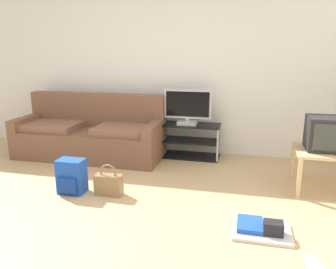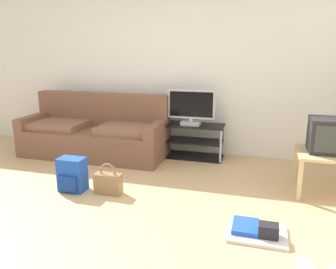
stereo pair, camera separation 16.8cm
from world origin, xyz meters
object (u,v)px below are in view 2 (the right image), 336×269
object	(u,v)px
crt_tv	(329,135)
handbag	(108,183)
couch	(96,133)
side_table	(326,158)
tv_stand	(191,141)
flat_tv	(191,108)
backpack	(72,175)
floor_tray	(256,231)

from	to	relation	value
crt_tv	handbag	bearing A→B (deg)	-163.06
couch	crt_tv	world-z (taller)	couch
couch	side_table	bearing A→B (deg)	-10.59
tv_stand	crt_tv	size ratio (longest dim) A/B	2.37
couch	flat_tv	xyz separation A→B (m)	(1.38, 0.25, 0.41)
couch	crt_tv	size ratio (longest dim) A/B	5.34
couch	flat_tv	bearing A→B (deg)	10.09
tv_stand	handbag	xyz separation A→B (m)	(-0.59, -1.50, -0.12)
crt_tv	backpack	bearing A→B (deg)	-165.07
handbag	backpack	bearing A→B (deg)	-176.44
backpack	handbag	distance (m)	0.42
tv_stand	handbag	distance (m)	1.62
couch	floor_tray	bearing A→B (deg)	-35.15
couch	crt_tv	distance (m)	3.10
couch	tv_stand	world-z (taller)	couch
flat_tv	floor_tray	distance (m)	2.25
side_table	handbag	distance (m)	2.35
flat_tv	crt_tv	world-z (taller)	flat_tv
crt_tv	backpack	xyz separation A→B (m)	(-2.66, -0.71, -0.46)
flat_tv	backpack	world-z (taller)	flat_tv
backpack	floor_tray	world-z (taller)	backpack
crt_tv	side_table	bearing A→B (deg)	-90.00
backpack	floor_tray	size ratio (longest dim) A/B	0.77
side_table	crt_tv	world-z (taller)	crt_tv
backpack	handbag	xyz separation A→B (m)	(0.42, 0.03, -0.06)
backpack	flat_tv	bearing A→B (deg)	42.35
crt_tv	floor_tray	bearing A→B (deg)	-121.35
tv_stand	flat_tv	distance (m)	0.49
tv_stand	side_table	bearing A→B (deg)	-26.84
couch	tv_stand	size ratio (longest dim) A/B	2.26
crt_tv	floor_tray	xyz separation A→B (m)	(-0.67, -1.11, -0.60)
tv_stand	crt_tv	xyz separation A→B (m)	(1.65, -0.82, 0.40)
flat_tv	crt_tv	distance (m)	1.83
side_table	flat_tv	bearing A→B (deg)	153.78
couch	handbag	size ratio (longest dim) A/B	6.03
flat_tv	side_table	size ratio (longest dim) A/B	1.11
tv_stand	flat_tv	bearing A→B (deg)	-90.00
crt_tv	couch	bearing A→B (deg)	169.70
tv_stand	floor_tray	xyz separation A→B (m)	(0.97, -1.93, -0.20)
handbag	floor_tray	xyz separation A→B (m)	(1.57, -0.42, -0.09)
couch	floor_tray	distance (m)	2.89
couch	tv_stand	bearing A→B (deg)	10.99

